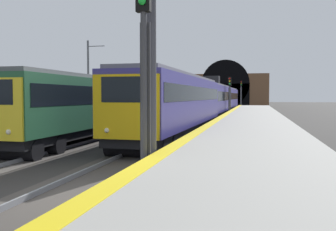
% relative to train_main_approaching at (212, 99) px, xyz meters
% --- Properties ---
extents(ground_plane, '(320.00, 320.00, 0.00)m').
position_rel_train_main_approaching_xyz_m(ground_plane, '(-33.07, -0.00, -2.23)').
color(ground_plane, '#302D2B').
extents(platform_right, '(112.00, 4.93, 1.06)m').
position_rel_train_main_approaching_xyz_m(platform_right, '(-33.07, -4.51, -1.70)').
color(platform_right, '#9E9B93').
rests_on(platform_right, ground_plane).
extents(platform_right_edge_strip, '(112.00, 0.50, 0.01)m').
position_rel_train_main_approaching_xyz_m(platform_right_edge_strip, '(-33.07, -2.29, -1.17)').
color(platform_right_edge_strip, yellow).
rests_on(platform_right_edge_strip, platform_right).
extents(track_main_line, '(160.00, 2.90, 0.21)m').
position_rel_train_main_approaching_xyz_m(track_main_line, '(-33.07, -0.00, -2.19)').
color(track_main_line, '#423D38').
rests_on(track_main_line, ground_plane).
extents(train_main_approaching, '(55.50, 3.29, 4.83)m').
position_rel_train_main_approaching_xyz_m(train_main_approaching, '(0.00, 0.00, 0.00)').
color(train_main_approaching, navy).
rests_on(train_main_approaching, ground_plane).
extents(train_adjacent_platform, '(55.95, 3.03, 4.65)m').
position_rel_train_main_approaching_xyz_m(train_adjacent_platform, '(-1.73, 4.86, -0.07)').
color(train_adjacent_platform, '#235638').
rests_on(train_adjacent_platform, ground_plane).
extents(railway_signal_near, '(0.39, 0.38, 5.88)m').
position_rel_train_main_approaching_xyz_m(railway_signal_near, '(-32.24, -1.87, 1.29)').
color(railway_signal_near, '#38383D').
rests_on(railway_signal_near, ground_plane).
extents(railway_signal_mid, '(0.39, 0.38, 4.82)m').
position_rel_train_main_approaching_xyz_m(railway_signal_mid, '(1.84, -1.87, 0.70)').
color(railway_signal_mid, '#4C4C54').
rests_on(railway_signal_mid, ground_plane).
extents(railway_signal_far, '(0.39, 0.38, 5.74)m').
position_rel_train_main_approaching_xyz_m(railway_signal_far, '(37.32, -1.87, 1.21)').
color(railway_signal_far, '#4C4C54').
rests_on(railway_signal_far, ground_plane).
extents(overhead_signal_gantry, '(0.70, 8.82, 6.93)m').
position_rel_train_main_approaching_xyz_m(overhead_signal_gantry, '(-31.41, 2.43, 3.03)').
color(overhead_signal_gantry, '#3F3F47').
rests_on(overhead_signal_gantry, ground_plane).
extents(tunnel_portal, '(2.62, 20.79, 11.64)m').
position_rel_train_main_approaching_xyz_m(tunnel_portal, '(51.88, 2.43, 1.83)').
color(tunnel_portal, brown).
rests_on(tunnel_portal, ground_plane).
extents(catenary_mast_near, '(0.22, 1.95, 8.36)m').
position_rel_train_main_approaching_xyz_m(catenary_mast_near, '(-5.52, 12.20, 2.05)').
color(catenary_mast_near, '#595B60').
rests_on(catenary_mast_near, ground_plane).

